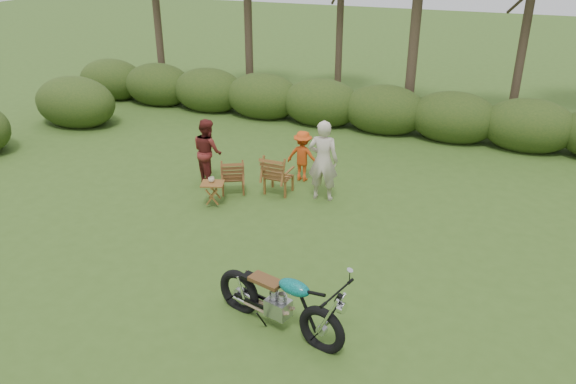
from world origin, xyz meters
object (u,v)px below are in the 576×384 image
at_px(motorcycle, 278,327).
at_px(cup, 211,180).
at_px(lawn_chair_left, 233,192).
at_px(adult_b, 210,182).
at_px(lawn_chair_right, 279,192).
at_px(adult_a, 322,198).
at_px(side_table, 213,194).
at_px(child, 302,180).

bearing_deg(motorcycle, cup, 146.27).
bearing_deg(cup, lawn_chair_left, 78.87).
relative_size(cup, adult_b, 0.09).
distance_m(lawn_chair_right, adult_a, 1.03).
xyz_separation_m(motorcycle, side_table, (-2.99, 3.34, 0.26)).
bearing_deg(adult_a, cup, 21.81).
bearing_deg(side_table, lawn_chair_left, 82.80).
height_order(lawn_chair_right, adult_a, adult_a).
distance_m(lawn_chair_left, cup, 0.92).
bearing_deg(adult_a, lawn_chair_right, -2.79).
relative_size(lawn_chair_right, lawn_chair_left, 1.10).
bearing_deg(cup, child, 55.83).
bearing_deg(adult_b, side_table, 157.08).
bearing_deg(cup, side_table, -38.47).
relative_size(cup, adult_a, 0.07).
bearing_deg(lawn_chair_right, motorcycle, 114.21).
height_order(lawn_chair_right, side_table, side_table).
bearing_deg(lawn_chair_right, adult_a, -175.10).
height_order(motorcycle, child, motorcycle).
xyz_separation_m(lawn_chair_left, adult_b, (-0.80, 0.31, 0.00)).
height_order(lawn_chair_right, child, child).
relative_size(lawn_chair_left, adult_b, 0.55).
height_order(lawn_chair_right, adult_b, adult_b).
relative_size(motorcycle, adult_b, 1.39).
height_order(motorcycle, side_table, motorcycle).
bearing_deg(child, lawn_chair_right, 74.69).
bearing_deg(motorcycle, adult_b, 144.39).
xyz_separation_m(motorcycle, adult_b, (-3.70, 4.38, 0.00)).
bearing_deg(adult_b, cup, 156.25).
bearing_deg(child, adult_b, 25.47).
xyz_separation_m(side_table, child, (1.31, 2.03, -0.26)).
relative_size(side_table, child, 0.42).
bearing_deg(adult_b, lawn_chair_left, -167.93).
relative_size(adult_a, adult_b, 1.17).
xyz_separation_m(adult_a, child, (-0.79, 0.82, 0.00)).
distance_m(cup, adult_b, 1.34).
bearing_deg(child, lawn_chair_left, 46.25).
distance_m(adult_a, adult_b, 2.81).
relative_size(side_table, adult_b, 0.33).
bearing_deg(motorcycle, side_table, 146.15).
bearing_deg(adult_a, side_table, 23.07).
xyz_separation_m(lawn_chair_right, cup, (-1.11, -1.09, 0.57)).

